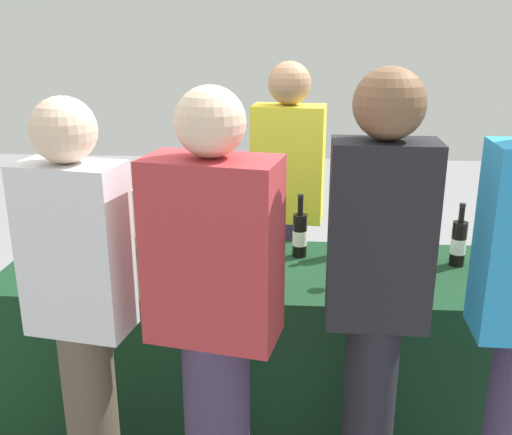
% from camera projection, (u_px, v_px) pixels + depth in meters
% --- Properties ---
extents(ground_plane, '(12.00, 12.00, 0.00)m').
position_uv_depth(ground_plane, '(256.00, 408.00, 3.03)').
color(ground_plane, gray).
extents(tasting_table, '(2.36, 0.76, 0.78)m').
position_uv_depth(tasting_table, '(256.00, 341.00, 2.91)').
color(tasting_table, '#14381E').
rests_on(tasting_table, ground_plane).
extents(wine_bottle_0, '(0.07, 0.07, 0.33)m').
position_uv_depth(wine_bottle_0, '(79.00, 234.00, 2.89)').
color(wine_bottle_0, black).
rests_on(wine_bottle_0, tasting_table).
extents(wine_bottle_1, '(0.07, 0.07, 0.34)m').
position_uv_depth(wine_bottle_1, '(257.00, 232.00, 2.91)').
color(wine_bottle_1, black).
rests_on(wine_bottle_1, tasting_table).
extents(wine_bottle_2, '(0.07, 0.07, 0.32)m').
position_uv_depth(wine_bottle_2, '(300.00, 235.00, 2.90)').
color(wine_bottle_2, black).
rests_on(wine_bottle_2, tasting_table).
extents(wine_bottle_3, '(0.08, 0.08, 0.30)m').
position_uv_depth(wine_bottle_3, '(341.00, 235.00, 2.90)').
color(wine_bottle_3, black).
rests_on(wine_bottle_3, tasting_table).
extents(wine_bottle_4, '(0.08, 0.08, 0.30)m').
position_uv_depth(wine_bottle_4, '(378.00, 241.00, 2.82)').
color(wine_bottle_4, black).
rests_on(wine_bottle_4, tasting_table).
extents(wine_bottle_5, '(0.08, 0.08, 0.29)m').
position_uv_depth(wine_bottle_5, '(428.00, 241.00, 2.84)').
color(wine_bottle_5, black).
rests_on(wine_bottle_5, tasting_table).
extents(wine_bottle_6, '(0.07, 0.07, 0.31)m').
position_uv_depth(wine_bottle_6, '(458.00, 243.00, 2.79)').
color(wine_bottle_6, black).
rests_on(wine_bottle_6, tasting_table).
extents(wine_glass_0, '(0.06, 0.06, 0.14)m').
position_uv_depth(wine_glass_0, '(129.00, 258.00, 2.63)').
color(wine_glass_0, silver).
rests_on(wine_glass_0, tasting_table).
extents(wine_glass_1, '(0.07, 0.07, 0.14)m').
position_uv_depth(wine_glass_1, '(206.00, 261.00, 2.61)').
color(wine_glass_1, silver).
rests_on(wine_glass_1, tasting_table).
extents(wine_glass_2, '(0.06, 0.06, 0.14)m').
position_uv_depth(wine_glass_2, '(273.00, 263.00, 2.58)').
color(wine_glass_2, silver).
rests_on(wine_glass_2, tasting_table).
extents(wine_glass_3, '(0.06, 0.06, 0.13)m').
position_uv_depth(wine_glass_3, '(334.00, 267.00, 2.56)').
color(wine_glass_3, silver).
rests_on(wine_glass_3, tasting_table).
extents(ice_bucket, '(0.19, 0.19, 0.21)m').
position_uv_depth(ice_bucket, '(410.00, 250.00, 2.72)').
color(ice_bucket, silver).
rests_on(ice_bucket, tasting_table).
extents(server_pouring, '(0.40, 0.25, 1.69)m').
position_uv_depth(server_pouring, '(287.00, 203.00, 3.28)').
color(server_pouring, '#3F3351').
rests_on(server_pouring, ground_plane).
extents(guest_0, '(0.38, 0.25, 1.65)m').
position_uv_depth(guest_0, '(81.00, 305.00, 2.12)').
color(guest_0, brown).
rests_on(guest_0, ground_plane).
extents(guest_1, '(0.47, 0.32, 1.69)m').
position_uv_depth(guest_1, '(215.00, 316.00, 2.04)').
color(guest_1, '#3F3351').
rests_on(guest_1, ground_plane).
extents(guest_2, '(0.35, 0.23, 1.75)m').
position_uv_depth(guest_2, '(376.00, 292.00, 2.06)').
color(guest_2, black).
rests_on(guest_2, ground_plane).
extents(menu_board, '(0.56, 0.07, 0.85)m').
position_uv_depth(menu_board, '(135.00, 252.00, 3.94)').
color(menu_board, white).
rests_on(menu_board, ground_plane).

